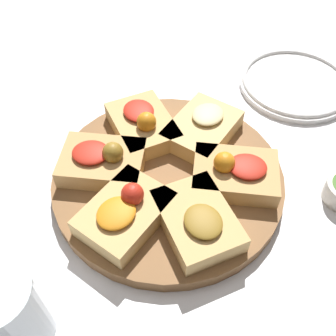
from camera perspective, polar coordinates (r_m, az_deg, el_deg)
ground_plane at (r=0.58m, az=0.00°, el=-2.26°), size 3.00×3.00×0.00m
serving_board at (r=0.57m, az=0.00°, el=-1.60°), size 0.33×0.33×0.02m
focaccia_slice_0 at (r=0.57m, az=-9.49°, el=1.04°), size 0.14×0.14×0.05m
focaccia_slice_1 at (r=0.51m, az=-6.25°, el=-6.37°), size 0.14×0.12×0.05m
focaccia_slice_2 at (r=0.50m, az=4.31°, el=-7.60°), size 0.10×0.13×0.04m
focaccia_slice_3 at (r=0.55m, az=9.72°, el=-0.70°), size 0.14×0.14×0.05m
focaccia_slice_4 at (r=0.61m, az=5.04°, el=5.83°), size 0.14×0.13×0.04m
focaccia_slice_5 at (r=0.61m, az=-3.69°, el=6.36°), size 0.10×0.13×0.05m
plate_right at (r=0.77m, az=18.01°, el=11.63°), size 0.20×0.20×0.02m
water_glass at (r=0.46m, az=-22.09°, el=-18.85°), size 0.08×0.08×0.11m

